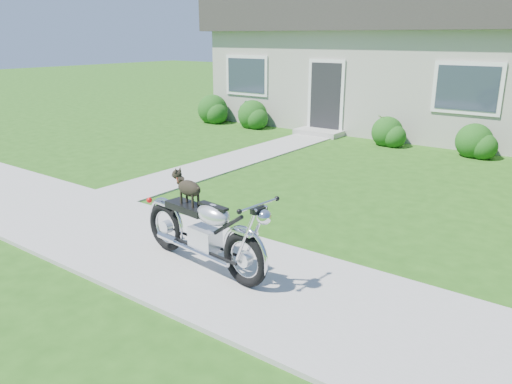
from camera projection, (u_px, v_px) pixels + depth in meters
ground at (119, 233)px, 7.54m from camera, size 80.00×80.00×0.00m
sidewalk at (119, 232)px, 7.53m from camera, size 24.00×2.20×0.04m
walkway at (244, 157)px, 12.21m from camera, size 1.20×8.00×0.03m
house at (414, 58)px, 16.06m from camera, size 12.60×7.03×4.50m
shrub_row at (357, 126)px, 14.02m from camera, size 11.36×1.09×1.09m
potted_plant_left at (245, 114)px, 16.37m from camera, size 0.83×0.76×0.80m
potted_plant_right at (383, 130)px, 13.63m from camera, size 0.64×0.64×0.80m
motorcycle_with_dog at (204, 229)px, 6.19m from camera, size 2.22×0.61×1.19m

